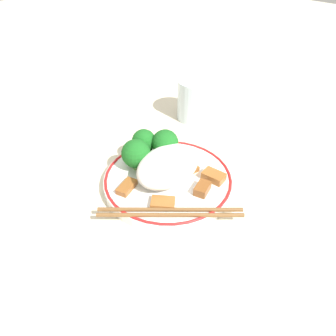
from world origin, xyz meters
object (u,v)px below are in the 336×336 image
plate (168,180)px  broccoli_back_center (144,142)px  broccoli_back_right (136,154)px  broccoli_back_left (165,143)px  chopsticks (170,212)px  drinking_glass (196,99)px

plate → broccoli_back_center: broccoli_back_center is taller
broccoli_back_right → broccoli_back_left: bearing=158.0°
broccoli_back_left → broccoli_back_center: bearing=-64.7°
chopsticks → drinking_glass: size_ratio=2.00×
drinking_glass → plate: bearing=25.1°
drinking_glass → chopsticks: bearing=29.6°
chopsticks → drinking_glass: 0.32m
broccoli_back_right → drinking_glass: drinking_glass is taller
plate → drinking_glass: 0.24m
broccoli_back_left → chopsticks: 0.14m
chopsticks → drinking_glass: drinking_glass is taller
plate → broccoli_back_left: size_ratio=3.72×
plate → broccoli_back_left: 0.07m
broccoli_back_left → drinking_glass: drinking_glass is taller
broccoli_back_left → broccoli_back_right: size_ratio=1.05×
chopsticks → broccoli_back_left: bearing=-136.6°
plate → drinking_glass: bearing=-154.9°
broccoli_back_center → chopsticks: (0.08, 0.13, -0.03)m
chopsticks → drinking_glass: (-0.27, -0.16, 0.02)m
broccoli_back_left → chopsticks: size_ratio=0.33×
broccoli_back_center → broccoli_back_left: bearing=115.3°
broccoli_back_left → broccoli_back_right: bearing=-22.0°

